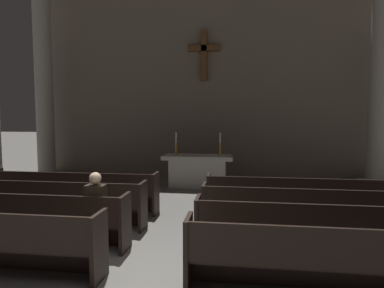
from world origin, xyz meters
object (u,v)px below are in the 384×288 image
pew_right_row_3 (312,212)px  pew_left_row_3 (48,202)px  pew_right_row_1 (351,262)px  candlestick_left (176,148)px  candlestick_right (220,148)px  pew_right_row_4 (301,198)px  pew_left_row_2 (14,218)px  pew_right_row_2 (328,232)px  altar (198,170)px  column_right_third (380,82)px  pew_left_row_4 (73,191)px  column_left_third (44,86)px  lone_worshipper (98,208)px

pew_right_row_3 → pew_left_row_3: bearing=180.0°
pew_right_row_1 → candlestick_left: bearing=117.9°
pew_left_row_3 → candlestick_right: candlestick_right is taller
pew_right_row_4 → pew_left_row_2: bearing=-158.1°
pew_right_row_1 → pew_right_row_2: 1.05m
pew_left_row_2 → pew_right_row_1: 5.32m
pew_right_row_2 → candlestick_left: candlestick_left is taller
pew_right_row_4 → altar: 4.06m
pew_right_row_3 → column_right_third: (2.97, 4.87, 2.83)m
pew_left_row_4 → column_left_third: (-2.97, 3.82, 2.83)m
lone_worshipper → altar: bearing=78.2°
pew_left_row_3 → pew_right_row_3: size_ratio=1.00×
column_left_third → altar: column_left_third is taller
pew_left_row_3 → candlestick_left: candlestick_left is taller
pew_right_row_2 → altar: size_ratio=1.85×
pew_left_row_2 → column_right_third: (8.19, 5.91, 2.83)m
column_right_third → candlestick_left: column_right_third is taller
pew_right_row_4 → lone_worshipper: lone_worshipper is taller
pew_right_row_3 → column_left_third: (-8.19, 4.87, 2.83)m
pew_right_row_1 → pew_right_row_3: bearing=90.0°
column_left_third → lone_worshipper: column_left_third is taller
pew_right_row_2 → column_left_third: 10.49m
pew_left_row_4 → column_left_third: size_ratio=0.60×
pew_left_row_3 → column_left_third: column_left_third is taller
pew_right_row_4 → pew_right_row_1: bearing=-90.0°
candlestick_right → pew_right_row_2: bearing=-69.9°
pew_right_row_4 → column_left_third: bearing=155.0°
pew_left_row_4 → candlestick_right: size_ratio=5.66×
pew_right_row_1 → column_right_third: (2.97, 6.96, 2.83)m
pew_left_row_4 → pew_right_row_2: size_ratio=1.00×
pew_left_row_2 → pew_right_row_2: 5.21m
column_left_third → column_right_third: bearing=0.0°
pew_right_row_3 → column_right_third: bearing=58.6°
pew_right_row_2 → pew_right_row_4: bearing=90.0°
pew_right_row_1 → column_right_third: column_right_third is taller
pew_right_row_2 → lone_worshipper: 3.69m
pew_left_row_4 → pew_right_row_3: size_ratio=1.00×
pew_left_row_2 → candlestick_left: candlestick_left is taller
pew_right_row_3 → lone_worshipper: 3.83m
pew_right_row_2 → candlestick_right: size_ratio=5.66×
pew_right_row_4 → column_left_third: (-8.19, 3.82, 2.83)m
pew_left_row_3 → pew_right_row_4: same height
pew_left_row_2 → lone_worshipper: (1.52, 0.04, 0.22)m
pew_right_row_2 → candlestick_right: candlestick_right is taller
pew_left_row_4 → column_right_third: bearing=25.0°
pew_left_row_2 → pew_left_row_3: bearing=90.0°
pew_right_row_2 → pew_right_row_4: size_ratio=1.00×
pew_left_row_3 → pew_right_row_1: 5.62m
pew_left_row_2 → pew_left_row_4: same height
pew_left_row_3 → pew_right_row_1: bearing=-21.9°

